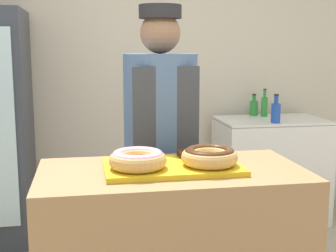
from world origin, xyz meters
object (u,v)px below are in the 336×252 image
at_px(donut_chocolate_glaze, 209,156).
at_px(bottle_blue, 276,112).
at_px(bottle_green, 254,107).
at_px(bottle_green_b, 264,106).
at_px(baker_person, 161,152).
at_px(donut_light_glaze, 138,159).
at_px(brownie_back_left, 146,155).
at_px(chest_freezer, 270,169).
at_px(serving_tray, 172,167).
at_px(brownie_back_right, 188,153).

bearing_deg(donut_chocolate_glaze, bottle_blue, 58.01).
relative_size(bottle_green, bottle_blue, 0.83).
height_order(donut_chocolate_glaze, bottle_green_b, bottle_green_b).
xyz_separation_m(donut_chocolate_glaze, baker_person, (-0.11, 0.65, -0.12)).
height_order(donut_light_glaze, donut_chocolate_glaze, same).
distance_m(brownie_back_left, bottle_green_b, 2.18).
bearing_deg(chest_freezer, baker_person, -135.42).
bearing_deg(bottle_green, serving_tray, -119.73).
distance_m(donut_light_glaze, baker_person, 0.69).
bearing_deg(donut_light_glaze, brownie_back_left, 71.85).
distance_m(bottle_green_b, bottle_blue, 0.36).
bearing_deg(chest_freezer, brownie_back_right, -124.38).
xyz_separation_m(donut_light_glaze, brownie_back_left, (0.06, 0.18, -0.03)).
bearing_deg(donut_light_glaze, serving_tray, 16.93).
bearing_deg(brownie_back_right, brownie_back_left, 180.00).
distance_m(brownie_back_right, bottle_blue, 1.74).
bearing_deg(brownie_back_left, donut_light_glaze, -108.15).
bearing_deg(baker_person, brownie_back_right, -83.43).
bearing_deg(brownie_back_right, donut_chocolate_glaze, -71.85).
bearing_deg(chest_freezer, donut_chocolate_glaze, -120.27).
height_order(brownie_back_left, bottle_green_b, bottle_green_b).
bearing_deg(brownie_back_left, chest_freezer, 50.99).
bearing_deg(baker_person, bottle_blue, 40.29).
distance_m(brownie_back_right, bottle_green_b, 2.06).
relative_size(donut_light_glaze, brownie_back_left, 2.76).
relative_size(donut_light_glaze, donut_chocolate_glaze, 1.00).
bearing_deg(bottle_blue, bottle_green_b, 82.87).
height_order(brownie_back_left, chest_freezer, brownie_back_left).
distance_m(serving_tray, donut_light_glaze, 0.17).
distance_m(serving_tray, bottle_blue, 1.91).
relative_size(serving_tray, bottle_blue, 2.59).
height_order(baker_person, chest_freezer, baker_person).
bearing_deg(bottle_blue, brownie_back_left, -131.65).
relative_size(brownie_back_left, chest_freezer, 0.10).
height_order(serving_tray, chest_freezer, serving_tray).
bearing_deg(brownie_back_left, bottle_blue, 48.35).
bearing_deg(chest_freezer, brownie_back_left, -129.01).
bearing_deg(brownie_back_right, donut_light_glaze, -145.79).
bearing_deg(bottle_blue, serving_tray, -126.82).
bearing_deg(bottle_blue, bottle_green, 93.32).
height_order(brownie_back_left, bottle_green, bottle_green).
xyz_separation_m(brownie_back_right, bottle_green, (1.02, 1.83, -0.03)).
bearing_deg(brownie_back_left, serving_tray, -51.80).
distance_m(donut_light_glaze, brownie_back_right, 0.32).
xyz_separation_m(baker_person, bottle_green_b, (1.14, 1.28, 0.09)).
distance_m(serving_tray, donut_chocolate_glaze, 0.17).
distance_m(serving_tray, brownie_back_left, 0.17).
bearing_deg(brownie_back_right, baker_person, 96.57).
xyz_separation_m(serving_tray, donut_light_glaze, (-0.16, -0.05, 0.05)).
bearing_deg(chest_freezer, bottle_green_b, 94.16).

